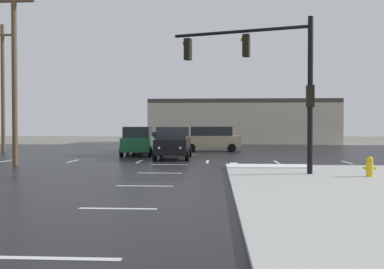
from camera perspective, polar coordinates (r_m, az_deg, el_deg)
ground_plane at (r=24.68m, az=-2.55°, el=-3.74°), size 120.00×120.00×0.00m
road_asphalt at (r=24.68m, az=-2.55°, el=-3.72°), size 44.00×44.00×0.02m
snow_strip_curbside at (r=20.71m, az=10.24°, el=-4.24°), size 4.00×1.60×0.06m
lane_markings at (r=23.22m, az=0.07°, el=-3.99°), size 36.15×36.15×0.01m
traffic_signal_mast at (r=18.26m, az=10.63°, el=8.52°), size 5.87×1.88×6.46m
fire_hydrant at (r=17.83m, az=22.97°, el=-4.00°), size 0.48×0.26×0.79m
strip_building_background at (r=52.15m, az=6.81°, el=1.73°), size 22.23×8.00×5.24m
suv_green at (r=30.39m, az=-7.30°, el=-0.76°), size 2.47×4.95×2.03m
suv_tan at (r=34.69m, az=2.62°, el=-0.51°), size 4.91×2.34×2.03m
sedan_silver at (r=34.94m, az=-6.04°, el=-0.89°), size 2.21×4.61×1.58m
suv_black at (r=26.84m, az=-2.55°, el=-1.01°), size 2.20×4.85×2.03m
utility_pole_mid at (r=24.36m, az=-22.96°, el=7.82°), size 2.20×0.28×9.52m
utility_pole_far at (r=35.82m, az=-24.29°, el=5.99°), size 2.20×0.28×9.93m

